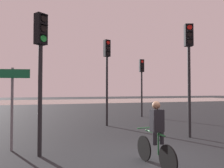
{
  "coord_description": "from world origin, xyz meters",
  "views": [
    {
      "loc": [
        -2.79,
        -5.11,
        1.88
      ],
      "look_at": [
        0.5,
        5.0,
        2.2
      ],
      "focal_mm": 35.0,
      "sensor_mm": 36.0,
      "label": 1
    }
  ],
  "objects_px": {
    "traffic_light_near_right": "(189,59)",
    "traffic_light_near_left": "(41,56)",
    "traffic_light_center": "(107,66)",
    "direction_sign_post": "(12,96)",
    "traffic_light_far_right": "(142,77)",
    "cyclist": "(156,134)"
  },
  "relations": [
    {
      "from": "traffic_light_near_right",
      "to": "traffic_light_center",
      "type": "bearing_deg",
      "value": -38.97
    },
    {
      "from": "direction_sign_post",
      "to": "traffic_light_far_right",
      "type": "bearing_deg",
      "value": -126.07
    },
    {
      "from": "traffic_light_near_right",
      "to": "traffic_light_center",
      "type": "xyz_separation_m",
      "value": [
        -2.34,
        3.77,
        0.01
      ]
    },
    {
      "from": "traffic_light_near_left",
      "to": "cyclist",
      "type": "relative_size",
      "value": 2.41
    },
    {
      "from": "traffic_light_far_right",
      "to": "traffic_light_near_left",
      "type": "bearing_deg",
      "value": 52.12
    },
    {
      "from": "traffic_light_near_left",
      "to": "cyclist",
      "type": "height_order",
      "value": "traffic_light_near_left"
    },
    {
      "from": "traffic_light_far_right",
      "to": "direction_sign_post",
      "type": "distance_m",
      "value": 10.43
    },
    {
      "from": "cyclist",
      "to": "traffic_light_near_right",
      "type": "bearing_deg",
      "value": 37.41
    },
    {
      "from": "traffic_light_near_left",
      "to": "cyclist",
      "type": "distance_m",
      "value": 3.88
    },
    {
      "from": "traffic_light_near_right",
      "to": "traffic_light_near_left",
      "type": "relative_size",
      "value": 1.11
    },
    {
      "from": "traffic_light_center",
      "to": "traffic_light_far_right",
      "type": "bearing_deg",
      "value": -152.62
    },
    {
      "from": "traffic_light_far_right",
      "to": "traffic_light_center",
      "type": "relative_size",
      "value": 0.9
    },
    {
      "from": "traffic_light_far_right",
      "to": "cyclist",
      "type": "height_order",
      "value": "traffic_light_far_right"
    },
    {
      "from": "traffic_light_near_left",
      "to": "direction_sign_post",
      "type": "xyz_separation_m",
      "value": [
        -0.84,
        0.85,
        -1.18
      ]
    },
    {
      "from": "traffic_light_near_right",
      "to": "direction_sign_post",
      "type": "xyz_separation_m",
      "value": [
        -6.57,
        0.05,
        -1.48
      ]
    },
    {
      "from": "traffic_light_near_right",
      "to": "traffic_light_near_left",
      "type": "distance_m",
      "value": 5.79
    },
    {
      "from": "traffic_light_near_right",
      "to": "direction_sign_post",
      "type": "bearing_deg",
      "value": 18.72
    },
    {
      "from": "traffic_light_far_right",
      "to": "traffic_light_near_left",
      "type": "xyz_separation_m",
      "value": [
        -6.94,
        -7.69,
        -0.01
      ]
    },
    {
      "from": "traffic_light_center",
      "to": "direction_sign_post",
      "type": "bearing_deg",
      "value": 27.51
    },
    {
      "from": "traffic_light_center",
      "to": "traffic_light_near_left",
      "type": "bearing_deg",
      "value": 39.64
    },
    {
      "from": "traffic_light_near_right",
      "to": "traffic_light_near_left",
      "type": "height_order",
      "value": "traffic_light_near_right"
    },
    {
      "from": "direction_sign_post",
      "to": "traffic_light_near_right",
      "type": "bearing_deg",
      "value": -167.84
    }
  ]
}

